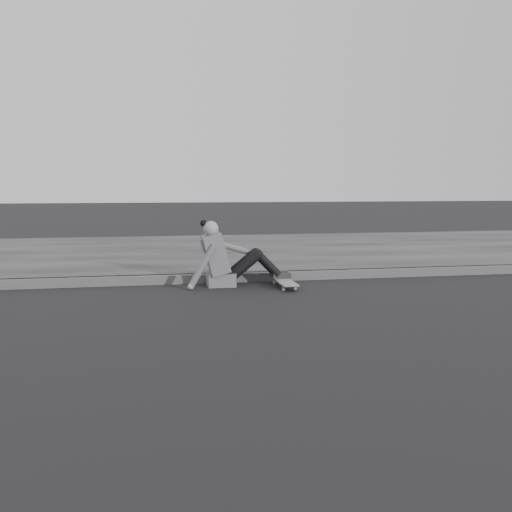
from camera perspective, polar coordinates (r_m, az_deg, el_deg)
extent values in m
plane|color=black|center=(6.27, 22.64, -5.62)|extent=(80.00, 80.00, 0.00)
cube|color=#4C4C4C|center=(8.49, 13.10, -1.64)|extent=(24.00, 0.16, 0.12)
cube|color=#363636|center=(11.29, 6.93, 0.62)|extent=(24.00, 6.00, 0.12)
cylinder|color=gray|center=(7.18, 2.76, -3.29)|extent=(0.03, 0.05, 0.05)
cylinder|color=gray|center=(7.22, 3.92, -3.25)|extent=(0.03, 0.05, 0.05)
cylinder|color=gray|center=(7.68, 1.86, -2.61)|extent=(0.03, 0.05, 0.05)
cylinder|color=gray|center=(7.71, 2.95, -2.57)|extent=(0.03, 0.05, 0.05)
cube|color=#323335|center=(7.19, 3.34, -3.05)|extent=(0.16, 0.04, 0.03)
cube|color=#323335|center=(7.69, 2.41, -2.39)|extent=(0.16, 0.04, 0.03)
cube|color=slate|center=(7.44, 2.86, -2.52)|extent=(0.20, 0.78, 0.02)
cube|color=#5B5B5D|center=(7.54, -3.51, -2.32)|extent=(0.36, 0.34, 0.18)
cube|color=#5B5B5D|center=(7.48, -4.06, 0.24)|extent=(0.37, 0.40, 0.57)
cube|color=#5B5B5D|center=(7.46, -5.07, 1.13)|extent=(0.14, 0.30, 0.20)
cylinder|color=gray|center=(7.45, -4.46, 2.06)|extent=(0.09, 0.09, 0.08)
sphere|color=gray|center=(7.44, -4.55, 2.75)|extent=(0.20, 0.20, 0.20)
sphere|color=black|center=(7.45, -5.26, 3.28)|extent=(0.09, 0.09, 0.09)
cylinder|color=black|center=(7.47, -1.04, -0.88)|extent=(0.43, 0.13, 0.39)
cylinder|color=black|center=(7.64, -1.26, -0.70)|extent=(0.43, 0.13, 0.39)
cylinder|color=black|center=(7.52, 1.21, -0.86)|extent=(0.35, 0.11, 0.36)
cylinder|color=black|center=(7.70, 0.94, -0.68)|extent=(0.35, 0.11, 0.36)
sphere|color=black|center=(7.48, 0.21, 0.17)|extent=(0.13, 0.13, 0.13)
sphere|color=black|center=(7.65, -0.05, 0.33)|extent=(0.13, 0.13, 0.13)
cube|color=#282828|center=(7.59, 2.58, -2.00)|extent=(0.24, 0.08, 0.07)
cube|color=#282828|center=(7.76, 2.28, -1.79)|extent=(0.24, 0.08, 0.07)
cylinder|color=#5B5B5D|center=(7.27, -5.43, -1.09)|extent=(0.38, 0.08, 0.58)
sphere|color=gray|center=(7.29, -6.57, -3.07)|extent=(0.08, 0.08, 0.08)
cylinder|color=#5B5B5D|center=(7.66, -2.42, 0.86)|extent=(0.48, 0.08, 0.21)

